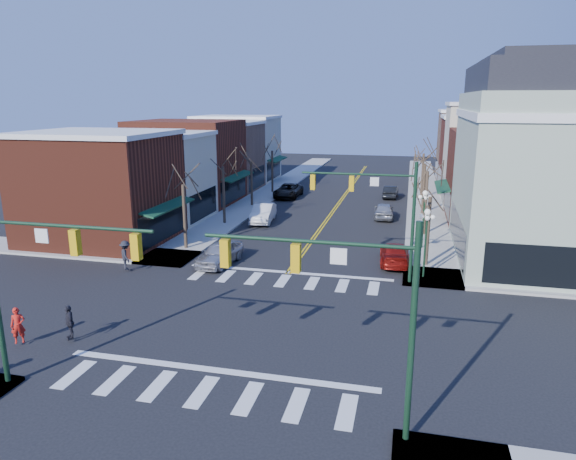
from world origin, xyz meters
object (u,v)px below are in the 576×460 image
Objects in this scene: car_left_far at (288,191)px; victorian_corner at (560,161)px; pedestrian_dark_a at (70,322)px; lamppost_midblock at (424,209)px; lamppost_corner at (426,232)px; pedestrian_red_a at (18,325)px; car_left_mid at (263,213)px; car_left_near at (220,253)px; pedestrian_dark_b at (126,255)px; car_right_far at (391,192)px; car_right_near at (395,254)px; car_right_mid at (384,211)px.

victorian_corner is at bearing -38.39° from car_left_far.
lamppost_midblock is at bearing 97.98° from pedestrian_dark_a.
pedestrian_red_a is at bearing -143.14° from lamppost_corner.
car_left_far is at bearing 86.62° from car_left_mid.
car_left_near is 5.91m from pedestrian_dark_b.
car_left_far reaches higher than car_right_far.
car_left_far is at bearing 49.03° from pedestrian_red_a.
victorian_corner is 3.52× the size of car_right_far.
car_right_near is 20.26m from pedestrian_dark_a.
car_left_far is 3.39× the size of pedestrian_dark_a.
victorian_corner is at bearing 85.04° from pedestrian_dark_a.
lamppost_midblock is 4.78m from car_right_near.
victorian_corner is 29.56m from car_left_far.
pedestrian_dark_b reaches higher than car_left_near.
pedestrian_red_a is (-17.45, -19.58, -2.00)m from lamppost_midblock.
car_left_far is at bearing -50.70° from pedestrian_dark_b.
victorian_corner reaches higher than lamppost_midblock.
car_right_far is (9.92, 26.73, -0.08)m from car_left_near.
car_left_mid is 3.05× the size of pedestrian_dark_a.
pedestrian_red_a reaches higher than car_left_near.
car_right_near is 2.54× the size of pedestrian_dark_b.
car_right_mid is (-3.26, 9.61, -2.24)m from lamppost_midblock.
car_left_mid is (-13.59, 12.17, -2.16)m from lamppost_corner.
lamppost_midblock reaches higher than car_right_far.
pedestrian_red_a is (-4.45, -12.96, 0.21)m from car_left_near.
lamppost_corner is 0.92× the size of car_right_near.
pedestrian_dark_b is at bearing 65.55° from car_right_far.
car_right_far is (10.51, 14.44, -0.13)m from car_left_mid.
lamppost_midblock reaches higher than car_left_near.
car_right_near is 1.17× the size of car_right_far.
car_left_far is at bearing 14.60° from car_right_far.
car_right_mid is at bearing -80.44° from pedestrian_dark_b.
victorian_corner is at bearing -113.70° from pedestrian_dark_b.
car_left_near is at bearing -104.06° from pedestrian_dark_b.
lamppost_corner is 2.72× the size of pedestrian_dark_a.
car_left_far is (-14.18, 24.27, -2.21)m from lamppost_corner.
lamppost_midblock is 2.33× the size of pedestrian_dark_b.
pedestrian_dark_a reaches higher than car_right_far.
car_right_near is at bearing 9.29° from pedestrian_red_a.
lamppost_corner is 3.97m from car_right_near.
lamppost_corner reaches higher than car_left_mid.
pedestrian_dark_a is at bearing -100.68° from car_left_mid.
car_right_near is (12.38, -21.56, -0.06)m from car_left_far.
pedestrian_dark_b is at bearing -144.80° from car_left_near.
car_left_mid is 15.12m from car_right_near.
victorian_corner reaches higher than pedestrian_dark_a.
victorian_corner is 32.55m from pedestrian_red_a.
pedestrian_dark_b is at bearing 15.58° from car_right_near.
pedestrian_dark_b reaches higher than pedestrian_dark_a.
pedestrian_red_a is at bearing -108.53° from pedestrian_dark_a.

